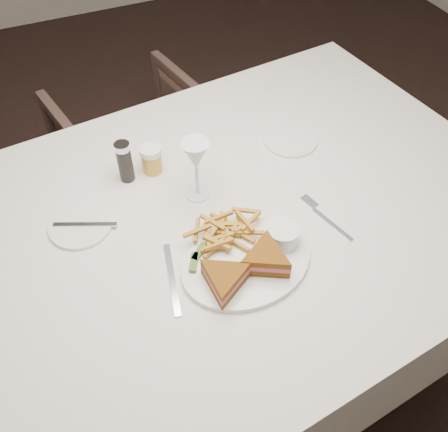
% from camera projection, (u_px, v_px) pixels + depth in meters
% --- Properties ---
extents(ground, '(5.00, 5.00, 0.00)m').
position_uv_depth(ground, '(208.00, 270.00, 2.09)').
color(ground, black).
rests_on(ground, ground).
extents(table, '(1.76, 1.28, 0.75)m').
position_uv_depth(table, '(218.00, 296.00, 1.56)').
color(table, silver).
rests_on(table, ground).
extents(chair_far, '(0.68, 0.65, 0.60)m').
position_uv_depth(chair_far, '(138.00, 144.00, 2.18)').
color(chair_far, '#47332C').
rests_on(chair_far, ground).
extents(table_setting, '(0.81, 0.58, 0.18)m').
position_uv_depth(table_setting, '(223.00, 226.00, 1.21)').
color(table_setting, white).
rests_on(table_setting, table).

